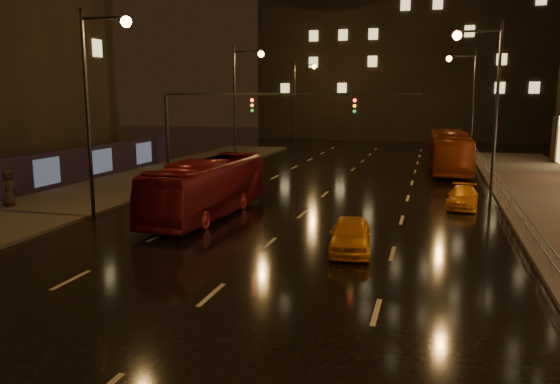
% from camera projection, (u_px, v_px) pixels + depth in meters
% --- Properties ---
extents(ground, '(140.00, 140.00, 0.00)m').
position_uv_depth(ground, '(318.00, 200.00, 31.84)').
color(ground, black).
rests_on(ground, ground).
extents(sidewalk_left, '(7.00, 70.00, 0.15)m').
position_uv_depth(sidewalk_left, '(65.00, 203.00, 30.70)').
color(sidewalk_left, '#38332D').
rests_on(sidewalk_left, ground).
extents(building_distant, '(44.00, 16.00, 36.00)m').
position_uv_depth(building_distant, '(423.00, 10.00, 76.92)').
color(building_distant, black).
rests_on(building_distant, ground).
extents(traffic_signal, '(15.31, 0.32, 6.20)m').
position_uv_depth(traffic_signal, '(236.00, 117.00, 32.37)').
color(traffic_signal, black).
rests_on(traffic_signal, ground).
extents(railing_right, '(0.05, 56.00, 1.00)m').
position_uv_depth(railing_right, '(512.00, 200.00, 27.06)').
color(railing_right, '#99999E').
rests_on(railing_right, sidewalk_right).
extents(bus_red, '(2.71, 10.42, 2.89)m').
position_uv_depth(bus_red, '(207.00, 188.00, 27.41)').
color(bus_red, maroon).
rests_on(bus_red, ground).
extents(bus_curb, '(3.15, 11.73, 3.24)m').
position_uv_depth(bus_curb, '(449.00, 152.00, 43.25)').
color(bus_curb, maroon).
rests_on(bus_curb, ground).
extents(taxi_near, '(1.99, 4.03, 1.32)m').
position_uv_depth(taxi_near, '(351.00, 235.00, 21.24)').
color(taxi_near, orange).
rests_on(taxi_near, ground).
extents(taxi_far, '(1.90, 3.95, 1.11)m').
position_uv_depth(taxi_far, '(463.00, 197.00, 29.73)').
color(taxi_far, orange).
rests_on(taxi_far, ground).
extents(pedestrian_c, '(0.69, 0.99, 1.95)m').
position_uv_depth(pedestrian_c, '(8.00, 188.00, 29.15)').
color(pedestrian_c, black).
rests_on(pedestrian_c, sidewalk_left).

